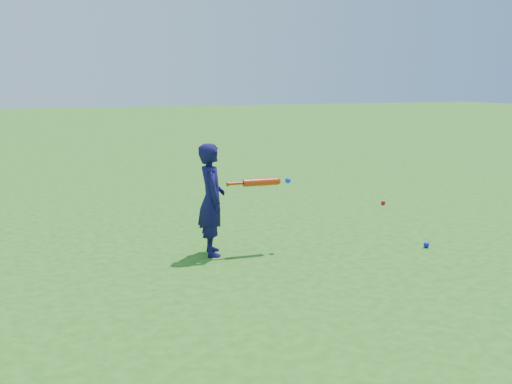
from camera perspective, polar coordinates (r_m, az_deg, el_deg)
ground at (r=6.66m, az=-5.29°, el=-5.09°), size 80.00×80.00×0.00m
child at (r=6.08m, az=-4.47°, el=-0.77°), size 0.36×0.48×1.20m
ground_ball_red at (r=8.88m, az=12.60°, el=-1.05°), size 0.07×0.07×0.07m
ground_ball_blue at (r=6.71m, az=16.67°, el=-5.09°), size 0.07×0.07×0.07m
bat_swing at (r=6.17m, az=0.73°, el=1.01°), size 0.73×0.11×0.08m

